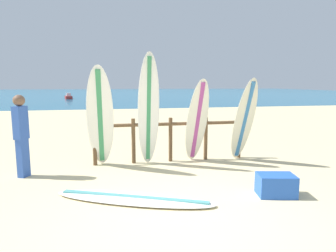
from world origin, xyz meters
TOP-DOWN VIEW (x-y plane):
  - ground_plane at (0.00, 0.00)m, footprint 120.00×120.00m
  - ocean_water at (0.00, 58.00)m, footprint 120.00×80.00m
  - surfboard_rack at (0.50, 3.00)m, footprint 3.63×0.09m
  - surfboard_leaning_far_left at (-1.12, 2.72)m, footprint 0.58×0.86m
  - surfboard_leaning_left at (-0.06, 2.70)m, footprint 0.49×0.63m
  - surfboard_leaning_center_left at (1.08, 2.75)m, footprint 0.60×0.74m
  - surfboard_leaning_center at (2.18, 2.59)m, footprint 0.54×0.81m
  - surfboard_lying_on_sand at (-0.59, 0.76)m, footprint 2.64×1.56m
  - beachgoer_standing at (-2.63, 2.42)m, footprint 0.27×0.31m
  - small_boat_offshore at (-5.68, 33.86)m, footprint 1.14×2.13m
  - cooler_box at (1.76, 0.50)m, footprint 0.67×0.52m

SIDE VIEW (x-z plane):
  - ground_plane at x=0.00m, z-range 0.00..0.00m
  - ocean_water at x=0.00m, z-range 0.00..0.01m
  - surfboard_lying_on_sand at x=-0.59m, z-range -0.01..0.08m
  - cooler_box at x=1.76m, z-range 0.00..0.36m
  - small_boat_offshore at x=-5.68m, z-range -0.10..0.61m
  - surfboard_rack at x=0.50m, z-range 0.13..1.19m
  - beachgoer_standing at x=-2.63m, z-range 0.08..1.72m
  - surfboard_leaning_center_left at x=1.08m, z-range 0.00..1.98m
  - surfboard_leaning_center at x=2.18m, z-range 0.00..2.00m
  - surfboard_leaning_far_left at x=-1.12m, z-range 0.00..2.24m
  - surfboard_leaning_left at x=-0.06m, z-range 0.00..2.53m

